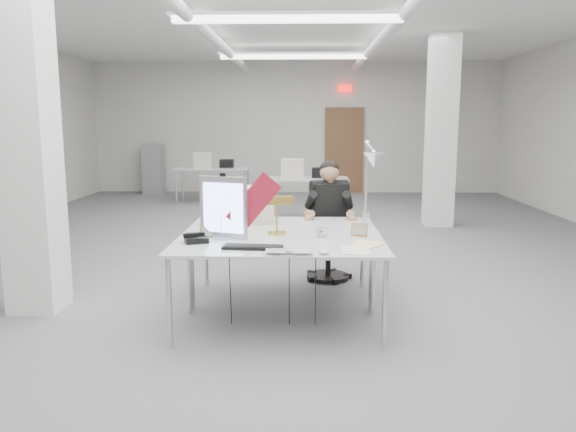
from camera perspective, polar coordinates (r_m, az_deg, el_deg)
name	(u,v)px	position (r m, az deg, el deg)	size (l,w,h in m)	color
room_shell	(291,127)	(7.20, 0.27, 9.06)	(10.04, 14.04, 3.24)	#5D5D60
desk_main	(279,245)	(4.68, -0.95, -3.00)	(1.80, 0.90, 0.03)	silver
desk_second	(283,226)	(5.56, -0.54, -0.98)	(1.80, 0.90, 0.03)	silver
bg_desk_a	(304,179)	(10.11, 1.59, 3.81)	(1.60, 0.80, 0.03)	silver
bg_desk_b	(213,168)	(12.47, -7.66, 4.82)	(1.60, 0.80, 0.03)	silver
filing_cabinet	(154,169)	(14.25, -13.49, 4.66)	(0.45, 0.55, 1.20)	gray
office_chair	(328,230)	(6.28, 4.13, -1.44)	(0.55, 0.55, 1.13)	black
seated_person	(329,201)	(6.18, 4.19, 1.54)	(0.47, 0.59, 0.88)	black
monitor	(223,207)	(4.90, -6.58, 0.87)	(0.44, 0.04, 0.54)	#AAAAAE
pennant	(254,202)	(4.82, -3.50, 1.43)	(0.51, 0.01, 0.21)	maroon
keyboard	(253,247)	(4.51, -3.61, -3.18)	(0.48, 0.16, 0.02)	black
laptop	(289,254)	(4.27, 0.07, -3.85)	(0.37, 0.24, 0.03)	silver
mouse	(324,252)	(4.31, 3.68, -3.71)	(0.09, 0.06, 0.04)	#B9BABF
bankers_lamp	(277,214)	(5.06, -1.15, 0.24)	(0.33, 0.13, 0.37)	gold
desk_phone	(196,240)	(4.79, -9.30, -2.39)	(0.19, 0.17, 0.05)	black
picture_frame_left	(207,231)	(4.99, -8.21, -1.54)	(0.13, 0.01, 0.11)	#AA7B49
picture_frame_right	(359,230)	(5.01, 7.25, -1.39)	(0.15, 0.01, 0.12)	#AC7C4A
desk_clock	(321,231)	(4.95, 3.40, -1.57)	(0.10, 0.10, 0.03)	#B9B8BD
paper_stack_a	(356,250)	(4.47, 6.91, -3.47)	(0.22, 0.32, 0.01)	silver
paper_stack_b	(368,245)	(4.67, 8.09, -2.90)	(0.20, 0.28, 0.01)	#EFD48F
paper_stack_c	(369,243)	(4.74, 8.19, -2.75)	(0.18, 0.12, 0.01)	white
beige_monitor	(252,205)	(5.65, -3.66, 1.16)	(0.38, 0.36, 0.36)	beige
architect_lamp	(369,177)	(5.31, 8.27, 3.92)	(0.26, 0.77, 0.99)	#BBBCC0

